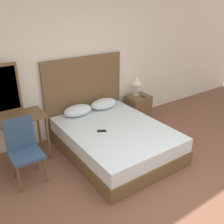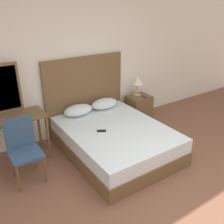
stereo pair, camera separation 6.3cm
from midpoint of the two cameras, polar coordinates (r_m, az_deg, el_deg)
The scene contains 13 objects.
ground_plane at distance 3.49m, azimuth 16.25°, elevation -21.44°, with size 16.00×16.00×0.00m, color brown.
wall_back at distance 4.77m, azimuth -7.60°, elevation 10.75°, with size 10.00×0.06×2.70m.
bed at distance 4.34m, azimuth 1.17°, elevation -6.39°, with size 1.58×2.03×0.48m.
headboard at distance 4.92m, azimuth -5.75°, elevation 3.95°, with size 1.65×0.05×1.50m.
pillow_left at distance 4.67m, azimuth -7.34°, elevation 0.41°, with size 0.55×0.33×0.20m.
pillow_right at distance 4.93m, azimuth -1.39°, elevation 1.91°, with size 0.55×0.33×0.20m.
phone_on_bed at distance 4.11m, azimuth -1.97°, elevation -4.33°, with size 0.16×0.14×0.01m.
nightstand at distance 5.49m, azimuth 6.46°, elevation 0.86°, with size 0.48×0.40×0.56m.
table_lamp at distance 5.34m, azimuth 6.18°, elevation 7.09°, with size 0.24×0.24×0.43m.
phone_on_nightstand at distance 5.35m, azimuth 7.70°, elevation 3.46°, with size 0.10×0.16×0.01m.
vanity_desk at distance 4.20m, azimuth -21.21°, elevation -2.78°, with size 0.99×0.52×0.79m.
vanity_mirror at distance 4.22m, azimuth -23.07°, elevation 4.93°, with size 0.50×0.03×0.79m.
chair at distance 3.83m, azimuth -19.21°, elevation -7.37°, with size 0.43×0.44×0.93m.
Camera 2 is at (-2.02, -1.44, 2.44)m, focal length 40.00 mm.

